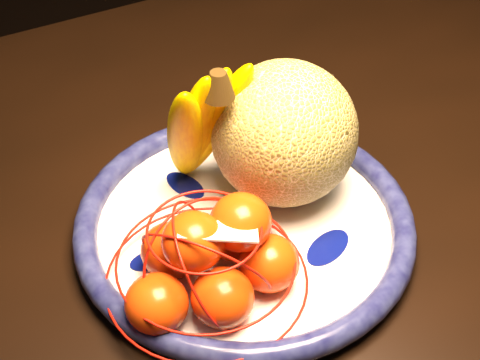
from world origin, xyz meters
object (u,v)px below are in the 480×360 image
dining_table (172,288)px  mandarin_bag (211,260)px  cantaloupe (284,133)px  banana_bunch (200,121)px  fruit_bowl (244,224)px

dining_table → mandarin_bag: bearing=-85.5°
dining_table → cantaloupe: bearing=-2.1°
dining_table → cantaloupe: size_ratio=10.43×
cantaloupe → mandarin_bag: cantaloupe is taller
dining_table → mandarin_bag: 0.17m
cantaloupe → banana_bunch: banana_bunch is taller
cantaloupe → banana_bunch: 0.09m
fruit_bowl → dining_table: bearing=154.5°
banana_bunch → dining_table: bearing=-158.8°
fruit_bowl → cantaloupe: (0.06, 0.03, 0.08)m
cantaloupe → mandarin_bag: bearing=-145.7°
fruit_bowl → cantaloupe: cantaloupe is taller
mandarin_bag → banana_bunch: bearing=67.9°
dining_table → fruit_bowl: size_ratio=4.50×
fruit_bowl → banana_bunch: 0.12m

